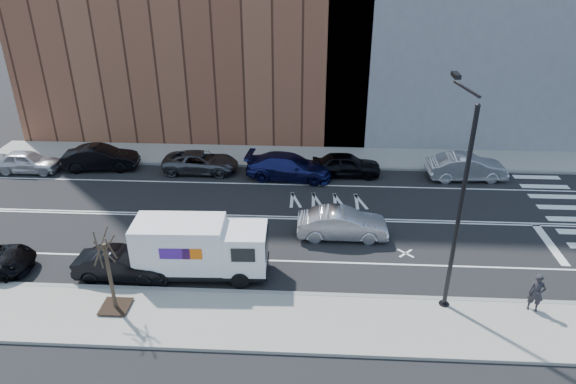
# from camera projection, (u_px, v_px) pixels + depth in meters

# --- Properties ---
(ground) EXTENTS (120.00, 120.00, 0.00)m
(ground) POSITION_uv_depth(u_px,v_px,m) (290.00, 218.00, 29.03)
(ground) COLOR black
(ground) RESTS_ON ground
(sidewalk_near) EXTENTS (44.00, 3.60, 0.15)m
(sidewalk_near) POSITION_uv_depth(u_px,v_px,m) (279.00, 321.00, 21.15)
(sidewalk_near) COLOR gray
(sidewalk_near) RESTS_ON ground
(sidewalk_far) EXTENTS (44.00, 3.60, 0.15)m
(sidewalk_far) POSITION_uv_depth(u_px,v_px,m) (296.00, 157.00, 36.85)
(sidewalk_far) COLOR gray
(sidewalk_far) RESTS_ON ground
(curb_near) EXTENTS (44.00, 0.25, 0.17)m
(curb_near) POSITION_uv_depth(u_px,v_px,m) (282.00, 294.00, 22.75)
(curb_near) COLOR gray
(curb_near) RESTS_ON ground
(curb_far) EXTENTS (44.00, 0.25, 0.17)m
(curb_far) POSITION_uv_depth(u_px,v_px,m) (295.00, 167.00, 35.24)
(curb_far) COLOR gray
(curb_far) RESTS_ON ground
(road_markings) EXTENTS (40.00, 8.60, 0.01)m
(road_markings) POSITION_uv_depth(u_px,v_px,m) (290.00, 218.00, 29.03)
(road_markings) COLOR white
(road_markings) RESTS_ON ground
(streetlight) EXTENTS (0.44, 4.02, 9.34)m
(streetlight) POSITION_uv_depth(u_px,v_px,m) (458.00, 197.00, 20.25)
(streetlight) COLOR black
(streetlight) RESTS_ON ground
(street_tree) EXTENTS (1.20, 1.20, 3.75)m
(street_tree) POSITION_uv_depth(u_px,v_px,m) (111.00, 283.00, 21.23)
(street_tree) COLOR black
(street_tree) RESTS_ON ground
(fedex_van) EXTENTS (6.22, 2.36, 2.81)m
(fedex_van) POSITION_uv_depth(u_px,v_px,m) (200.00, 248.00, 23.56)
(fedex_van) COLOR black
(fedex_van) RESTS_ON ground
(far_parked_a) EXTENTS (4.33, 1.77, 1.47)m
(far_parked_a) POSITION_uv_depth(u_px,v_px,m) (27.00, 161.00, 34.38)
(far_parked_a) COLOR silver
(far_parked_a) RESTS_ON ground
(far_parked_b) EXTENTS (5.07, 2.20, 1.62)m
(far_parked_b) POSITION_uv_depth(u_px,v_px,m) (101.00, 158.00, 34.75)
(far_parked_b) COLOR black
(far_parked_b) RESTS_ON ground
(far_parked_c) EXTENTS (5.02, 2.37, 1.39)m
(far_parked_c) POSITION_uv_depth(u_px,v_px,m) (201.00, 162.00, 34.38)
(far_parked_c) COLOR #47484E
(far_parked_c) RESTS_ON ground
(far_parked_d) EXTENTS (5.82, 2.86, 1.63)m
(far_parked_d) POSITION_uv_depth(u_px,v_px,m) (289.00, 166.00, 33.45)
(far_parked_d) COLOR #171B53
(far_parked_d) RESTS_ON ground
(far_parked_e) EXTENTS (4.57, 1.94, 1.54)m
(far_parked_e) POSITION_uv_depth(u_px,v_px,m) (346.00, 165.00, 33.83)
(far_parked_e) COLOR black
(far_parked_e) RESTS_ON ground
(far_parked_f) EXTENTS (5.15, 2.09, 1.66)m
(far_parked_f) POSITION_uv_depth(u_px,v_px,m) (467.00, 167.00, 33.31)
(far_parked_f) COLOR #B8B9BD
(far_parked_f) RESTS_ON ground
(driving_sedan) EXTENTS (4.74, 1.70, 1.56)m
(driving_sedan) POSITION_uv_depth(u_px,v_px,m) (342.00, 224.00, 26.89)
(driving_sedan) COLOR silver
(driving_sedan) RESTS_ON ground
(near_parked_rear_a) EXTENTS (4.32, 1.61, 1.41)m
(near_parked_rear_a) POSITION_uv_depth(u_px,v_px,m) (122.00, 265.00, 23.70)
(near_parked_rear_a) COLOR black
(near_parked_rear_a) RESTS_ON ground
(pedestrian) EXTENTS (0.73, 0.60, 1.73)m
(pedestrian) POSITION_uv_depth(u_px,v_px,m) (536.00, 293.00, 21.33)
(pedestrian) COLOR black
(pedestrian) RESTS_ON sidewalk_near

